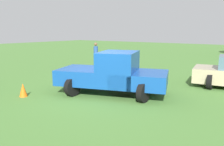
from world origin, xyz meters
The scene contains 4 objects.
ground_plane centered at (0.00, 0.00, 0.00)m, with size 80.00×80.00×0.00m, color #477533.
pickup_truck centered at (0.34, -0.24, 0.93)m, with size 3.30×4.93×1.81m.
person_bystander centered at (5.38, 5.01, 1.03)m, with size 0.40×0.40×1.81m.
traffic_cone centered at (-2.16, 2.56, 0.28)m, with size 0.32×0.32×0.55m, color orange.
Camera 1 is at (-7.17, -5.55, 2.65)m, focal length 35.80 mm.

